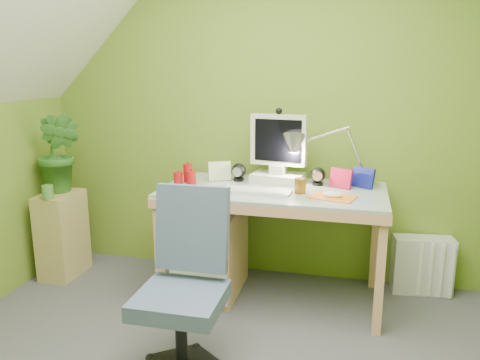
% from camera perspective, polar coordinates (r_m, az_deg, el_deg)
% --- Properties ---
extents(wall_back, '(3.20, 0.01, 2.40)m').
position_cam_1_polar(wall_back, '(3.39, 2.37, 8.05)').
color(wall_back, olive).
rests_on(wall_back, floor).
extents(desk, '(1.43, 0.73, 0.76)m').
position_cam_1_polar(desk, '(3.14, 3.99, -7.79)').
color(desk, tan).
rests_on(desk, floor).
extents(monitor, '(0.39, 0.26, 0.49)m').
position_cam_1_polar(monitor, '(3.15, 4.71, 4.11)').
color(monitor, beige).
rests_on(monitor, desk).
extents(speaker_left, '(0.12, 0.12, 0.12)m').
position_cam_1_polar(speaker_left, '(3.21, -0.17, 0.98)').
color(speaker_left, black).
rests_on(speaker_left, desk).
extents(speaker_right, '(0.11, 0.11, 0.12)m').
position_cam_1_polar(speaker_right, '(3.14, 9.47, 0.46)').
color(speaker_right, black).
rests_on(speaker_right, desk).
extents(keyboard, '(0.43, 0.17, 0.02)m').
position_cam_1_polar(keyboard, '(2.90, 2.09, -1.41)').
color(keyboard, silver).
rests_on(keyboard, desk).
extents(mousepad, '(0.30, 0.24, 0.01)m').
position_cam_1_polar(mousepad, '(2.85, 11.20, -2.06)').
color(mousepad, orange).
rests_on(mousepad, desk).
extents(mouse, '(0.12, 0.07, 0.04)m').
position_cam_1_polar(mouse, '(2.85, 11.21, -1.74)').
color(mouse, white).
rests_on(mouse, mousepad).
extents(amber_tumbler, '(0.09, 0.09, 0.09)m').
position_cam_1_polar(amber_tumbler, '(2.91, 7.36, -0.71)').
color(amber_tumbler, '#8C6014').
rests_on(amber_tumbler, desk).
extents(candle_cluster, '(0.18, 0.17, 0.12)m').
position_cam_1_polar(candle_cluster, '(3.17, -6.62, 0.72)').
color(candle_cluster, '#A91011').
rests_on(candle_cluster, desk).
extents(photo_frame_red, '(0.14, 0.08, 0.13)m').
position_cam_1_polar(photo_frame_red, '(3.09, 12.19, 0.21)').
color(photo_frame_red, '#BE1437').
rests_on(photo_frame_red, desk).
extents(photo_frame_blue, '(0.14, 0.10, 0.13)m').
position_cam_1_polar(photo_frame_blue, '(3.13, 14.78, 0.28)').
color(photo_frame_blue, navy).
rests_on(photo_frame_blue, desk).
extents(photo_frame_green, '(0.15, 0.09, 0.13)m').
position_cam_1_polar(photo_frame_green, '(3.23, -2.50, 1.10)').
color(photo_frame_green, beige).
rests_on(photo_frame_green, desk).
extents(desk_lamp, '(0.55, 0.26, 0.57)m').
position_cam_1_polar(desk_lamp, '(3.11, 12.98, 4.46)').
color(desk_lamp, silver).
rests_on(desk_lamp, desk).
extents(side_ledge, '(0.23, 0.36, 0.63)m').
position_cam_1_polar(side_ledge, '(3.73, -20.83, -6.23)').
color(side_ledge, tan).
rests_on(side_ledge, floor).
extents(potted_plant, '(0.33, 0.27, 0.58)m').
position_cam_1_polar(potted_plant, '(3.63, -21.17, 3.12)').
color(potted_plant, '#2F6622').
rests_on(potted_plant, side_ledge).
extents(green_cup, '(0.09, 0.09, 0.10)m').
position_cam_1_polar(green_cup, '(3.51, -22.40, -1.38)').
color(green_cup, '#4F8638').
rests_on(green_cup, side_ledge).
extents(task_chair, '(0.47, 0.47, 0.85)m').
position_cam_1_polar(task_chair, '(2.35, -7.31, -14.21)').
color(task_chair, '#43526F').
rests_on(task_chair, floor).
extents(radiator, '(0.41, 0.20, 0.40)m').
position_cam_1_polar(radiator, '(3.51, 21.31, -9.62)').
color(radiator, silver).
rests_on(radiator, floor).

